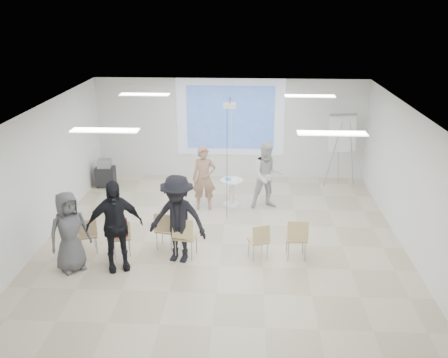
{
  "coord_description": "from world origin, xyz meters",
  "views": [
    {
      "loc": [
        0.56,
        -9.99,
        5.18
      ],
      "look_at": [
        0.0,
        0.8,
        1.25
      ],
      "focal_mm": 40.0,
      "sensor_mm": 36.0,
      "label": 1
    }
  ],
  "objects_px": {
    "chair_far_left": "(87,233)",
    "audience_outer": "(69,227)",
    "player_right": "(268,172)",
    "player_left": "(204,174)",
    "laptop": "(166,228)",
    "audience_left": "(114,219)",
    "audience_mid": "(177,213)",
    "chair_right_far": "(297,236)",
    "flipchart_easel": "(342,133)",
    "pedestal_table": "(231,191)",
    "av_cart": "(105,174)",
    "chair_left_inner": "(165,228)",
    "chair_left_mid": "(121,235)",
    "chair_right_inner": "(259,239)",
    "chair_center": "(185,234)"
  },
  "relations": [
    {
      "from": "chair_left_inner",
      "to": "audience_mid",
      "type": "bearing_deg",
      "value": -42.71
    },
    {
      "from": "chair_left_inner",
      "to": "chair_right_far",
      "type": "height_order",
      "value": "chair_right_far"
    },
    {
      "from": "pedestal_table",
      "to": "chair_left_mid",
      "type": "height_order",
      "value": "chair_left_mid"
    },
    {
      "from": "player_left",
      "to": "flipchart_easel",
      "type": "bearing_deg",
      "value": 21.32
    },
    {
      "from": "chair_far_left",
      "to": "audience_outer",
      "type": "bearing_deg",
      "value": -125.06
    },
    {
      "from": "player_right",
      "to": "audience_mid",
      "type": "relative_size",
      "value": 0.92
    },
    {
      "from": "pedestal_table",
      "to": "chair_center",
      "type": "bearing_deg",
      "value": -106.66
    },
    {
      "from": "chair_right_inner",
      "to": "chair_right_far",
      "type": "relative_size",
      "value": 0.88
    },
    {
      "from": "audience_outer",
      "to": "chair_left_inner",
      "type": "bearing_deg",
      "value": -11.7
    },
    {
      "from": "chair_far_left",
      "to": "flipchart_easel",
      "type": "xyz_separation_m",
      "value": [
        6.04,
        4.47,
        1.09
      ]
    },
    {
      "from": "chair_far_left",
      "to": "audience_mid",
      "type": "height_order",
      "value": "audience_mid"
    },
    {
      "from": "laptop",
      "to": "audience_mid",
      "type": "height_order",
      "value": "audience_mid"
    },
    {
      "from": "flipchart_easel",
      "to": "av_cart",
      "type": "xyz_separation_m",
      "value": [
        -6.79,
        -0.42,
        -1.2
      ]
    },
    {
      "from": "chair_left_mid",
      "to": "av_cart",
      "type": "distance_m",
      "value": 4.37
    },
    {
      "from": "pedestal_table",
      "to": "av_cart",
      "type": "bearing_deg",
      "value": 161.62
    },
    {
      "from": "chair_left_mid",
      "to": "audience_mid",
      "type": "relative_size",
      "value": 0.39
    },
    {
      "from": "chair_left_mid",
      "to": "audience_mid",
      "type": "xyz_separation_m",
      "value": [
        1.23,
        -0.13,
        0.58
      ]
    },
    {
      "from": "chair_left_mid",
      "to": "chair_left_inner",
      "type": "xyz_separation_m",
      "value": [
        0.87,
        0.35,
        0.03
      ]
    },
    {
      "from": "chair_center",
      "to": "audience_left",
      "type": "relative_size",
      "value": 0.43
    },
    {
      "from": "chair_far_left",
      "to": "chair_left_mid",
      "type": "xyz_separation_m",
      "value": [
        0.74,
        -0.06,
        0.0
      ]
    },
    {
      "from": "player_left",
      "to": "audience_left",
      "type": "relative_size",
      "value": 0.87
    },
    {
      "from": "chair_left_mid",
      "to": "chair_right_far",
      "type": "height_order",
      "value": "chair_right_far"
    },
    {
      "from": "chair_far_left",
      "to": "audience_mid",
      "type": "xyz_separation_m",
      "value": [
        1.97,
        -0.19,
        0.58
      ]
    },
    {
      "from": "av_cart",
      "to": "chair_right_inner",
      "type": "bearing_deg",
      "value": -47.29
    },
    {
      "from": "chair_right_inner",
      "to": "av_cart",
      "type": "bearing_deg",
      "value": 117.01
    },
    {
      "from": "player_right",
      "to": "player_left",
      "type": "bearing_deg",
      "value": 175.25
    },
    {
      "from": "audience_mid",
      "to": "chair_right_inner",
      "type": "bearing_deg",
      "value": 17.52
    },
    {
      "from": "chair_left_mid",
      "to": "pedestal_table",
      "type": "bearing_deg",
      "value": 35.62
    },
    {
      "from": "chair_right_far",
      "to": "audience_left",
      "type": "bearing_deg",
      "value": -172.94
    },
    {
      "from": "chair_left_mid",
      "to": "player_left",
      "type": "bearing_deg",
      "value": 43.08
    },
    {
      "from": "player_left",
      "to": "av_cart",
      "type": "xyz_separation_m",
      "value": [
        -3.02,
        1.49,
        -0.57
      ]
    },
    {
      "from": "audience_outer",
      "to": "chair_right_far",
      "type": "bearing_deg",
      "value": -32.42
    },
    {
      "from": "chair_left_inner",
      "to": "player_left",
      "type": "bearing_deg",
      "value": 84.53
    },
    {
      "from": "chair_left_mid",
      "to": "audience_mid",
      "type": "height_order",
      "value": "audience_mid"
    },
    {
      "from": "player_right",
      "to": "chair_left_inner",
      "type": "relative_size",
      "value": 2.26
    },
    {
      "from": "chair_left_inner",
      "to": "audience_left",
      "type": "relative_size",
      "value": 0.4
    },
    {
      "from": "player_right",
      "to": "chair_right_far",
      "type": "relative_size",
      "value": 2.14
    },
    {
      "from": "chair_left_inner",
      "to": "audience_outer",
      "type": "height_order",
      "value": "audience_outer"
    },
    {
      "from": "laptop",
      "to": "flipchart_easel",
      "type": "bearing_deg",
      "value": -126.66
    },
    {
      "from": "chair_center",
      "to": "chair_right_far",
      "type": "relative_size",
      "value": 1.02
    },
    {
      "from": "pedestal_table",
      "to": "player_right",
      "type": "distance_m",
      "value": 1.09
    },
    {
      "from": "chair_right_far",
      "to": "flipchart_easel",
      "type": "height_order",
      "value": "flipchart_easel"
    },
    {
      "from": "audience_left",
      "to": "audience_outer",
      "type": "relative_size",
      "value": 1.16
    },
    {
      "from": "player_left",
      "to": "chair_right_inner",
      "type": "height_order",
      "value": "player_left"
    },
    {
      "from": "audience_outer",
      "to": "chair_left_mid",
      "type": "bearing_deg",
      "value": -5.54
    },
    {
      "from": "player_left",
      "to": "chair_far_left",
      "type": "relative_size",
      "value": 2.31
    },
    {
      "from": "av_cart",
      "to": "chair_far_left",
      "type": "bearing_deg",
      "value": -83.69
    },
    {
      "from": "chair_left_inner",
      "to": "chair_center",
      "type": "height_order",
      "value": "chair_center"
    },
    {
      "from": "chair_right_inner",
      "to": "player_left",
      "type": "bearing_deg",
      "value": 97.91
    },
    {
      "from": "laptop",
      "to": "audience_left",
      "type": "bearing_deg",
      "value": 58.91
    }
  ]
}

